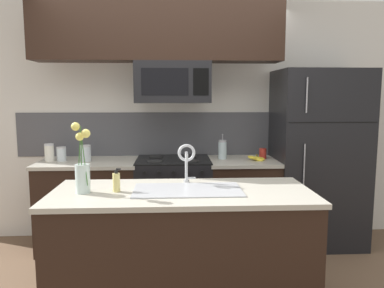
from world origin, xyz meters
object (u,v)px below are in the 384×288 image
object	(u,v)px
storage_jar_medium	(61,154)
flower_vase	(82,172)
banana_bunch	(257,158)
dish_soap_bottle	(116,182)
stove_range	(173,202)
storage_jar_short	(86,153)
refrigerator	(317,158)
storage_jar_tall	(49,153)
microwave	(173,83)
sink_faucet	(186,158)
coffee_tin	(263,154)
french_press	(222,150)

from	to	relation	value
storage_jar_medium	flower_vase	world-z (taller)	flower_vase
banana_bunch	dish_soap_bottle	world-z (taller)	dish_soap_bottle
stove_range	storage_jar_short	size ratio (longest dim) A/B	5.63
refrigerator	banana_bunch	size ratio (longest dim) A/B	9.61
storage_jar_tall	storage_jar_short	distance (m)	0.36
microwave	flower_vase	world-z (taller)	microwave
stove_range	sink_faucet	xyz separation A→B (m)	(0.10, -1.05, 0.65)
refrigerator	storage_jar_tall	distance (m)	2.78
banana_bunch	dish_soap_bottle	bearing A→B (deg)	-136.31
microwave	coffee_tin	xyz separation A→B (m)	(0.95, 0.07, -0.74)
refrigerator	dish_soap_bottle	bearing A→B (deg)	-146.31
microwave	stove_range	bearing A→B (deg)	90.16
banana_bunch	dish_soap_bottle	distance (m)	1.74
french_press	refrigerator	bearing A→B (deg)	-2.29
storage_jar_tall	storage_jar_medium	world-z (taller)	storage_jar_tall
refrigerator	stove_range	bearing A→B (deg)	-179.25
storage_jar_tall	banana_bunch	xyz separation A→B (m)	(2.11, -0.06, -0.07)
french_press	coffee_tin	size ratio (longest dim) A/B	2.43
sink_faucet	dish_soap_bottle	xyz separation A→B (m)	(-0.50, -0.21, -0.13)
dish_soap_bottle	storage_jar_short	bearing A→B (deg)	111.59
storage_jar_tall	sink_faucet	xyz separation A→B (m)	(1.36, -1.05, 0.11)
storage_jar_medium	french_press	distance (m)	1.66
flower_vase	stove_range	bearing A→B (deg)	64.25
storage_jar_tall	flower_vase	size ratio (longest dim) A/B	0.37
flower_vase	storage_jar_tall	bearing A→B (deg)	116.43
banana_bunch	sink_faucet	size ratio (longest dim) A/B	0.62
storage_jar_short	storage_jar_tall	bearing A→B (deg)	179.70
coffee_tin	refrigerator	bearing A→B (deg)	-3.00
coffee_tin	storage_jar_medium	bearing A→B (deg)	-179.20
banana_bunch	french_press	size ratio (longest dim) A/B	0.71
french_press	sink_faucet	bearing A→B (deg)	-110.66
stove_range	french_press	xyz separation A→B (m)	(0.52, 0.06, 0.55)
coffee_tin	storage_jar_tall	bearing A→B (deg)	-178.62
refrigerator	storage_jar_tall	bearing A→B (deg)	-179.53
coffee_tin	french_press	bearing A→B (deg)	178.66
storage_jar_medium	sink_faucet	distance (m)	1.64
stove_range	refrigerator	xyz separation A→B (m)	(1.52, 0.02, 0.46)
microwave	french_press	xyz separation A→B (m)	(0.52, 0.08, -0.69)
stove_range	banana_bunch	world-z (taller)	banana_bunch
microwave	french_press	distance (m)	0.87
microwave	storage_jar_short	bearing A→B (deg)	178.96
banana_bunch	french_press	bearing A→B (deg)	160.61
banana_bunch	stove_range	bearing A→B (deg)	176.01
storage_jar_short	coffee_tin	distance (m)	1.84
microwave	flower_vase	size ratio (longest dim) A/B	1.53
dish_soap_bottle	storage_jar_medium	bearing A→B (deg)	120.32
refrigerator	sink_faucet	distance (m)	1.79
refrigerator	banana_bunch	bearing A→B (deg)	-173.12
refrigerator	storage_jar_tall	world-z (taller)	refrigerator
storage_jar_medium	coffee_tin	size ratio (longest dim) A/B	1.32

